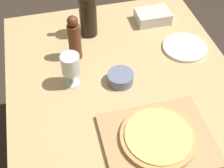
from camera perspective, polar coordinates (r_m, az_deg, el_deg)
dining_table at (r=1.40m, az=2.57°, el=-3.54°), size 1.00×1.28×0.77m
cutting_board at (r=1.17m, az=8.34°, el=-10.05°), size 0.40×0.32×0.02m
pizza at (r=1.15m, az=8.45°, el=-9.49°), size 0.28×0.28×0.02m
wine_bottle at (r=1.52m, az=-4.45°, el=13.14°), size 0.08×0.08×0.33m
pepper_mill at (r=1.40m, az=-6.89°, el=8.23°), size 0.06×0.06×0.23m
wine_glass at (r=1.28m, az=-7.58°, el=3.49°), size 0.08×0.08×0.16m
small_bowl at (r=1.33m, az=1.55°, el=1.13°), size 0.11×0.11×0.05m
dinner_plate at (r=1.54m, az=13.15°, el=6.56°), size 0.21×0.21×0.01m
food_container at (r=1.68m, az=7.46°, el=12.15°), size 0.17×0.12×0.06m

